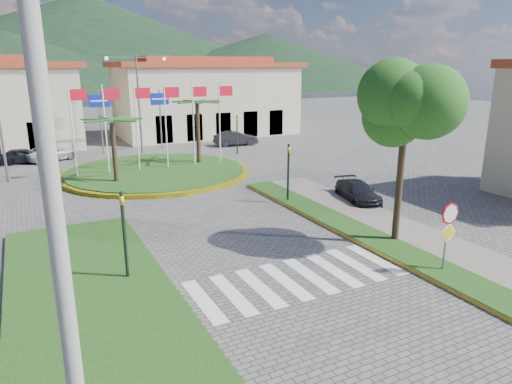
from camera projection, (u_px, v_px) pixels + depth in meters
name	position (u px, v px, depth m)	size (l,w,h in m)	color
ground	(373.00, 338.00, 12.40)	(160.00, 160.00, 0.00)	#575452
sidewalk_right	(463.00, 265.00, 16.73)	(4.00, 28.00, 0.15)	gray
verge_right	(440.00, 271.00, 16.20)	(1.60, 28.00, 0.18)	#1E4112
median_left	(91.00, 293.00, 14.65)	(5.00, 14.00, 0.18)	#1E4112
crosswalk	(295.00, 279.00, 15.82)	(8.00, 3.00, 0.01)	silver
roundabout_island	(156.00, 171.00, 31.21)	(12.70, 12.70, 6.00)	yellow
stop_sign	(448.00, 226.00, 15.76)	(0.80, 0.11, 2.65)	slate
deciduous_tree	(405.00, 118.00, 17.72)	(3.60, 3.60, 6.80)	black
utility_pole	(56.00, 224.00, 7.89)	(0.32, 0.32, 9.00)	gray
traffic_light_left	(124.00, 228.00, 15.16)	(0.15, 0.18, 3.20)	black
traffic_light_right	(288.00, 167.00, 24.14)	(0.15, 0.18, 3.20)	black
traffic_light_far	(237.00, 131.00, 37.69)	(0.18, 0.15, 3.20)	black
direction_sign_west	(100.00, 112.00, 37.12)	(1.60, 0.14, 5.20)	slate
direction_sign_east	(160.00, 109.00, 39.32)	(1.60, 0.14, 5.20)	slate
street_lamp_centre	(139.00, 99.00, 37.35)	(4.80, 0.16, 8.00)	slate
building_right	(206.00, 97.00, 48.33)	(19.08, 9.54, 8.05)	beige
hill_far_mid	(87.00, 41.00, 152.13)	(180.00, 180.00, 30.00)	black
hill_far_east	(267.00, 60.00, 156.53)	(120.00, 120.00, 18.00)	black
hill_near_back	(3.00, 62.00, 117.28)	(110.00, 110.00, 16.00)	black
white_van	(52.00, 153.00, 35.56)	(1.86, 4.04, 1.12)	#BBBABD
car_dark_a	(23.00, 156.00, 34.46)	(1.38, 3.43, 1.17)	black
car_dark_b	(236.00, 138.00, 42.21)	(1.40, 4.03, 1.33)	black
car_side_right	(358.00, 192.00, 24.76)	(1.51, 3.71, 1.08)	black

